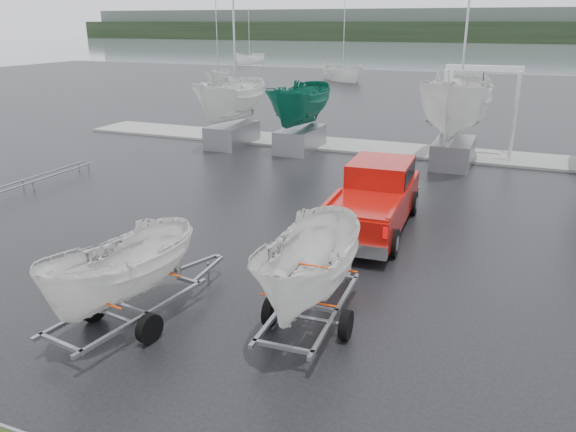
{
  "coord_description": "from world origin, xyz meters",
  "views": [
    {
      "loc": [
        7.59,
        -13.9,
        5.95
      ],
      "look_at": [
        2.39,
        -1.25,
        1.2
      ],
      "focal_mm": 35.0,
      "sensor_mm": 36.0,
      "label": 1
    }
  ],
  "objects_px": {
    "trailer_parked": "(117,218)",
    "pickup_truck": "(375,195)",
    "trailer_hitched": "(312,206)",
    "boat_hoist": "(481,99)"
  },
  "relations": [
    {
      "from": "trailer_hitched",
      "to": "boat_hoist",
      "type": "relative_size",
      "value": 1.17
    },
    {
      "from": "trailer_hitched",
      "to": "trailer_parked",
      "type": "relative_size",
      "value": 1.1
    },
    {
      "from": "pickup_truck",
      "to": "trailer_hitched",
      "type": "xyz_separation_m",
      "value": [
        0.26,
        -6.37,
        1.62
      ]
    },
    {
      "from": "pickup_truck",
      "to": "trailer_hitched",
      "type": "height_order",
      "value": "trailer_hitched"
    },
    {
      "from": "pickup_truck",
      "to": "boat_hoist",
      "type": "height_order",
      "value": "boat_hoist"
    },
    {
      "from": "pickup_truck",
      "to": "trailer_parked",
      "type": "height_order",
      "value": "trailer_parked"
    },
    {
      "from": "pickup_truck",
      "to": "trailer_hitched",
      "type": "bearing_deg",
      "value": -90.0
    },
    {
      "from": "trailer_parked",
      "to": "pickup_truck",
      "type": "bearing_deg",
      "value": 76.56
    },
    {
      "from": "pickup_truck",
      "to": "trailer_parked",
      "type": "distance_m",
      "value": 8.54
    },
    {
      "from": "trailer_hitched",
      "to": "pickup_truck",
      "type": "bearing_deg",
      "value": 90.0
    }
  ]
}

